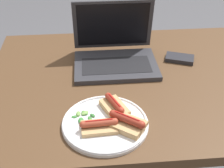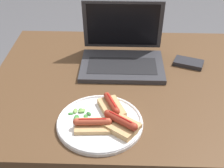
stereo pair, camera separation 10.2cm
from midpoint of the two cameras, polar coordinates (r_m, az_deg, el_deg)
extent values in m
cube|color=#4C331E|center=(1.17, 8.30, -0.08)|extent=(1.13, 0.81, 0.04)
cylinder|color=#4C331E|center=(1.66, -10.26, -3.50)|extent=(0.05, 0.05, 0.67)
cube|color=#2D2D33|center=(1.22, 4.26, 3.25)|extent=(0.32, 0.22, 0.02)
cube|color=black|center=(1.20, 4.30, 3.30)|extent=(0.26, 0.12, 0.00)
cube|color=#2D2D33|center=(1.28, 4.32, 10.65)|extent=(0.32, 0.04, 0.21)
cube|color=black|center=(1.27, 4.33, 10.60)|extent=(0.29, 0.03, 0.19)
cylinder|color=silver|center=(0.95, 0.85, -7.31)|extent=(0.26, 0.26, 0.01)
torus|color=silver|center=(0.95, 0.85, -6.98)|extent=(0.26, 0.26, 0.01)
cube|color=tan|center=(0.93, -0.38, -7.83)|extent=(0.11, 0.07, 0.01)
cylinder|color=#9E3D28|center=(0.92, -0.39, -7.04)|extent=(0.09, 0.03, 0.02)
sphere|color=#9E3D28|center=(0.92, 2.55, -6.99)|extent=(0.02, 0.02, 0.02)
sphere|color=#9E3D28|center=(0.92, -3.33, -7.07)|extent=(0.02, 0.02, 0.02)
cylinder|color=red|center=(0.91, -0.39, -6.54)|extent=(0.08, 0.01, 0.01)
cube|color=tan|center=(0.99, 2.89, -4.48)|extent=(0.10, 0.12, 0.02)
cylinder|color=maroon|center=(0.98, 2.92, -3.60)|extent=(0.05, 0.09, 0.02)
sphere|color=maroon|center=(1.01, 1.95, -2.18)|extent=(0.02, 0.02, 0.02)
sphere|color=maroon|center=(0.95, 3.96, -5.11)|extent=(0.02, 0.02, 0.02)
cylinder|color=red|center=(0.97, 2.94, -3.13)|extent=(0.03, 0.07, 0.00)
cube|color=tan|center=(0.93, 4.73, -7.71)|extent=(0.13, 0.12, 0.02)
cylinder|color=maroon|center=(0.91, 4.79, -6.72)|extent=(0.09, 0.08, 0.02)
sphere|color=maroon|center=(0.90, 7.34, -7.94)|extent=(0.02, 0.02, 0.02)
sphere|color=maroon|center=(0.93, 2.36, -5.53)|extent=(0.02, 0.02, 0.02)
cylinder|color=red|center=(0.91, 4.83, -6.17)|extent=(0.07, 0.05, 0.01)
ellipsoid|color=#387A33|center=(0.98, -4.57, -5.53)|extent=(0.02, 0.01, 0.00)
ellipsoid|color=#387A33|center=(0.97, -1.81, -6.05)|extent=(0.02, 0.02, 0.00)
ellipsoid|color=#2D662D|center=(0.98, -1.26, -5.57)|extent=(0.02, 0.02, 0.01)
ellipsoid|color=#2D662D|center=(0.98, -2.69, -5.24)|extent=(0.02, 0.02, 0.00)
ellipsoid|color=#709E4C|center=(0.99, -3.80, -5.04)|extent=(0.02, 0.02, 0.01)
ellipsoid|color=#387A33|center=(0.96, -3.48, -6.32)|extent=(0.02, 0.03, 0.01)
ellipsoid|color=#709E4C|center=(0.99, -2.60, -5.01)|extent=(0.03, 0.03, 0.01)
ellipsoid|color=#387A33|center=(0.96, -1.86, -6.52)|extent=(0.02, 0.02, 0.01)
ellipsoid|color=#4C8E3D|center=(0.99, -2.61, -4.97)|extent=(0.03, 0.03, 0.01)
cube|color=#232328|center=(1.29, 16.06, 3.67)|extent=(0.13, 0.10, 0.02)
camera|label=1|loc=(0.05, -87.14, 2.00)|focal=50.00mm
camera|label=2|loc=(0.05, 92.86, -2.00)|focal=50.00mm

